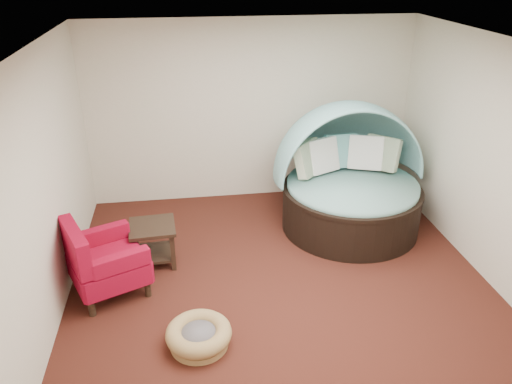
{
  "coord_description": "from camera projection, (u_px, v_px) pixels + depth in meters",
  "views": [
    {
      "loc": [
        -1.03,
        -4.87,
        3.62
      ],
      "look_at": [
        -0.21,
        0.6,
        0.95
      ],
      "focal_mm": 35.0,
      "sensor_mm": 36.0,
      "label": 1
    }
  ],
  "objects": [
    {
      "name": "side_table",
      "position": [
        153.0,
        239.0,
        6.3
      ],
      "size": [
        0.6,
        0.6,
        0.54
      ],
      "rotation": [
        0.0,
        0.0,
        0.06
      ],
      "color": "black",
      "rests_on": "floor"
    },
    {
      "name": "red_armchair",
      "position": [
        103.0,
        261.0,
        5.69
      ],
      "size": [
        1.07,
        1.07,
        0.95
      ],
      "rotation": [
        0.0,
        0.0,
        0.42
      ],
      "color": "black",
      "rests_on": "floor"
    },
    {
      "name": "pet_basket",
      "position": [
        199.0,
        335.0,
        5.04
      ],
      "size": [
        0.84,
        0.84,
        0.23
      ],
      "rotation": [
        0.0,
        0.0,
        -0.3
      ],
      "color": "olive",
      "rests_on": "floor"
    },
    {
      "name": "wall_front",
      "position": [
        359.0,
        333.0,
        3.22
      ],
      "size": [
        5.0,
        0.0,
        5.0
      ],
      "primitive_type": "plane",
      "rotation": [
        -1.57,
        0.0,
        0.0
      ],
      "color": "beige",
      "rests_on": "floor"
    },
    {
      "name": "floor",
      "position": [
        280.0,
        282.0,
        6.05
      ],
      "size": [
        5.0,
        5.0,
        0.0
      ],
      "primitive_type": "plane",
      "color": "#491D14",
      "rests_on": "ground"
    },
    {
      "name": "wall_back",
      "position": [
        251.0,
        112.0,
        7.67
      ],
      "size": [
        5.0,
        0.0,
        5.0
      ],
      "primitive_type": "plane",
      "rotation": [
        1.57,
        0.0,
        0.0
      ],
      "color": "beige",
      "rests_on": "floor"
    },
    {
      "name": "canopy_daybed",
      "position": [
        350.0,
        171.0,
        7.03
      ],
      "size": [
        2.16,
        2.03,
        1.79
      ],
      "rotation": [
        0.0,
        0.0,
        0.04
      ],
      "color": "black",
      "rests_on": "floor"
    },
    {
      "name": "ceiling",
      "position": [
        287.0,
        46.0,
        4.83
      ],
      "size": [
        5.0,
        5.0,
        0.0
      ],
      "primitive_type": "plane",
      "rotation": [
        3.14,
        0.0,
        0.0
      ],
      "color": "white",
      "rests_on": "wall_back"
    },
    {
      "name": "wall_right",
      "position": [
        495.0,
        164.0,
        5.77
      ],
      "size": [
        0.0,
        5.0,
        5.0
      ],
      "primitive_type": "plane",
      "rotation": [
        1.57,
        0.0,
        -1.57
      ],
      "color": "beige",
      "rests_on": "floor"
    },
    {
      "name": "wall_left",
      "position": [
        44.0,
        192.0,
        5.11
      ],
      "size": [
        0.0,
        5.0,
        5.0
      ],
      "primitive_type": "plane",
      "rotation": [
        1.57,
        0.0,
        1.57
      ],
      "color": "beige",
      "rests_on": "floor"
    }
  ]
}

